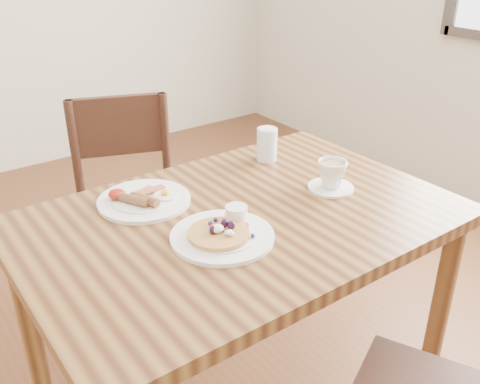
{
  "coord_description": "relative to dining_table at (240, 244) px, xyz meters",
  "views": [
    {
      "loc": [
        -0.77,
        -1.05,
        1.47
      ],
      "look_at": [
        0.0,
        0.0,
        0.82
      ],
      "focal_mm": 40.0,
      "sensor_mm": 36.0,
      "label": 1
    }
  ],
  "objects": [
    {
      "name": "teacup_saucer",
      "position": [
        0.32,
        -0.03,
        0.14
      ],
      "size": [
        0.14,
        0.14,
        0.09
      ],
      "color": "white",
      "rests_on": "dining_table"
    },
    {
      "name": "chair_far",
      "position": [
        -0.02,
        0.73,
        -0.16
      ],
      "size": [
        0.54,
        0.54,
        0.88
      ],
      "rotation": [
        0.0,
        0.0,
        2.78
      ],
      "color": "#3A1E15",
      "rests_on": "ground"
    },
    {
      "name": "dining_table",
      "position": [
        0.0,
        0.0,
        0.0
      ],
      "size": [
        1.2,
        0.8,
        0.75
      ],
      "color": "brown",
      "rests_on": "ground"
    },
    {
      "name": "breakfast_plate",
      "position": [
        -0.19,
        0.22,
        0.11
      ],
      "size": [
        0.27,
        0.27,
        0.04
      ],
      "color": "white",
      "rests_on": "dining_table"
    },
    {
      "name": "water_glass",
      "position": [
        0.3,
        0.26,
        0.16
      ],
      "size": [
        0.07,
        0.07,
        0.11
      ],
      "primitive_type": "cylinder",
      "color": "silver",
      "rests_on": "dining_table"
    },
    {
      "name": "pancake_plate",
      "position": [
        -0.11,
        -0.07,
        0.11
      ],
      "size": [
        0.27,
        0.27,
        0.06
      ],
      "color": "white",
      "rests_on": "dining_table"
    }
  ]
}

